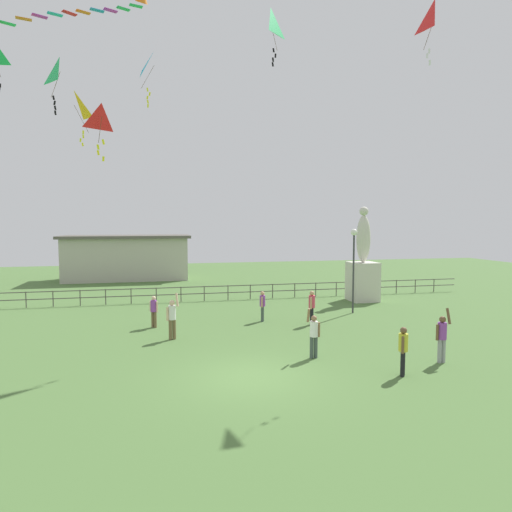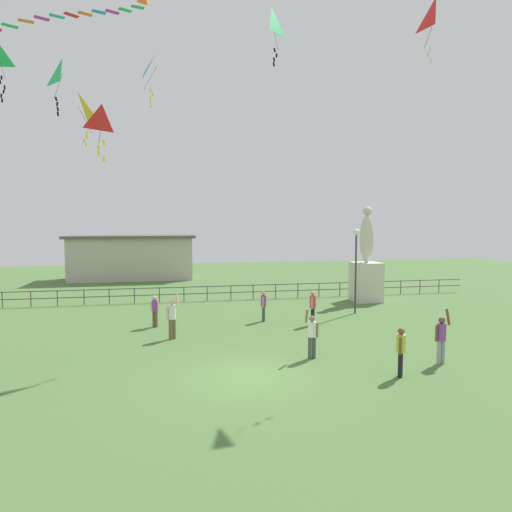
{
  "view_description": "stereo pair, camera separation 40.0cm",
  "coord_description": "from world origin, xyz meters",
  "px_view_note": "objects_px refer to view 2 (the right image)",
  "views": [
    {
      "loc": [
        -2.76,
        -13.35,
        4.96
      ],
      "look_at": [
        1.31,
        5.12,
        3.51
      ],
      "focal_mm": 30.43,
      "sensor_mm": 36.0,
      "label": 1
    },
    {
      "loc": [
        -2.37,
        -13.44,
        4.96
      ],
      "look_at": [
        1.31,
        5.12,
        3.51
      ],
      "focal_mm": 30.43,
      "sensor_mm": 36.0,
      "label": 2
    }
  ],
  "objects_px": {
    "person_6": "(312,333)",
    "kite_2": "(157,68)",
    "statue_monument": "(366,271)",
    "person_3": "(172,316)",
    "lamppost": "(356,253)",
    "kite_0": "(78,108)",
    "kite_1": "(272,24)",
    "person_5": "(401,349)",
    "kite_6": "(62,75)",
    "person_0": "(155,309)",
    "streamer_kite": "(129,1)",
    "kite_5": "(102,119)",
    "person_2": "(441,336)",
    "person_1": "(264,304)",
    "kite_4": "(435,17)",
    "person_4": "(313,306)"
  },
  "relations": [
    {
      "from": "statue_monument",
      "to": "person_0",
      "type": "relative_size",
      "value": 3.96
    },
    {
      "from": "kite_1",
      "to": "kite_5",
      "type": "distance_m",
      "value": 9.53
    },
    {
      "from": "person_5",
      "to": "streamer_kite",
      "type": "distance_m",
      "value": 19.25
    },
    {
      "from": "kite_1",
      "to": "kite_2",
      "type": "distance_m",
      "value": 7.4
    },
    {
      "from": "person_6",
      "to": "person_3",
      "type": "bearing_deg",
      "value": 143.43
    },
    {
      "from": "lamppost",
      "to": "person_5",
      "type": "relative_size",
      "value": 2.88
    },
    {
      "from": "statue_monument",
      "to": "kite_6",
      "type": "height_order",
      "value": "kite_6"
    },
    {
      "from": "lamppost",
      "to": "person_3",
      "type": "height_order",
      "value": "lamppost"
    },
    {
      "from": "person_4",
      "to": "streamer_kite",
      "type": "relative_size",
      "value": 0.24
    },
    {
      "from": "person_3",
      "to": "person_5",
      "type": "relative_size",
      "value": 1.24
    },
    {
      "from": "kite_2",
      "to": "person_1",
      "type": "bearing_deg",
      "value": -42.06
    },
    {
      "from": "kite_0",
      "to": "kite_5",
      "type": "bearing_deg",
      "value": -72.81
    },
    {
      "from": "person_3",
      "to": "kite_0",
      "type": "height_order",
      "value": "kite_0"
    },
    {
      "from": "person_6",
      "to": "kite_2",
      "type": "relative_size",
      "value": 0.62
    },
    {
      "from": "statue_monument",
      "to": "person_3",
      "type": "xyz_separation_m",
      "value": [
        -12.09,
        -6.77,
        -0.93
      ]
    },
    {
      "from": "kite_6",
      "to": "person_1",
      "type": "bearing_deg",
      "value": -5.43
    },
    {
      "from": "kite_2",
      "to": "person_6",
      "type": "bearing_deg",
      "value": -62.56
    },
    {
      "from": "person_3",
      "to": "kite_4",
      "type": "height_order",
      "value": "kite_4"
    },
    {
      "from": "kite_2",
      "to": "kite_6",
      "type": "distance_m",
      "value": 5.92
    },
    {
      "from": "kite_2",
      "to": "person_0",
      "type": "bearing_deg",
      "value": -91.87
    },
    {
      "from": "person_6",
      "to": "kite_6",
      "type": "height_order",
      "value": "kite_6"
    },
    {
      "from": "person_6",
      "to": "kite_4",
      "type": "distance_m",
      "value": 13.37
    },
    {
      "from": "statue_monument",
      "to": "kite_5",
      "type": "relative_size",
      "value": 2.7
    },
    {
      "from": "person_0",
      "to": "person_2",
      "type": "bearing_deg",
      "value": -36.8
    },
    {
      "from": "kite_1",
      "to": "streamer_kite",
      "type": "height_order",
      "value": "streamer_kite"
    },
    {
      "from": "lamppost",
      "to": "kite_0",
      "type": "relative_size",
      "value": 1.65
    },
    {
      "from": "person_5",
      "to": "kite_0",
      "type": "distance_m",
      "value": 20.49
    },
    {
      "from": "lamppost",
      "to": "person_3",
      "type": "xyz_separation_m",
      "value": [
        -9.86,
        -3.4,
        -2.35
      ]
    },
    {
      "from": "statue_monument",
      "to": "kite_1",
      "type": "height_order",
      "value": "kite_1"
    },
    {
      "from": "lamppost",
      "to": "kite_1",
      "type": "bearing_deg",
      "value": -167.1
    },
    {
      "from": "person_0",
      "to": "person_5",
      "type": "relative_size",
      "value": 0.94
    },
    {
      "from": "person_3",
      "to": "streamer_kite",
      "type": "bearing_deg",
      "value": 119.11
    },
    {
      "from": "person_6",
      "to": "kite_4",
      "type": "xyz_separation_m",
      "value": [
        5.42,
        1.27,
        12.16
      ]
    },
    {
      "from": "kite_0",
      "to": "kite_5",
      "type": "relative_size",
      "value": 1.27
    },
    {
      "from": "kite_1",
      "to": "person_3",
      "type": "bearing_deg",
      "value": -155.12
    },
    {
      "from": "lamppost",
      "to": "kite_2",
      "type": "relative_size",
      "value": 1.53
    },
    {
      "from": "person_1",
      "to": "person_2",
      "type": "relative_size",
      "value": 0.78
    },
    {
      "from": "person_3",
      "to": "kite_0",
      "type": "relative_size",
      "value": 0.71
    },
    {
      "from": "kite_0",
      "to": "kite_6",
      "type": "distance_m",
      "value": 3.62
    },
    {
      "from": "person_4",
      "to": "person_5",
      "type": "xyz_separation_m",
      "value": [
        0.48,
        -7.33,
        -0.03
      ]
    },
    {
      "from": "kite_0",
      "to": "kite_4",
      "type": "bearing_deg",
      "value": -31.57
    },
    {
      "from": "person_3",
      "to": "kite_5",
      "type": "relative_size",
      "value": 0.9
    },
    {
      "from": "person_4",
      "to": "kite_6",
      "type": "xyz_separation_m",
      "value": [
        -11.5,
        2.12,
        10.83
      ]
    },
    {
      "from": "person_3",
      "to": "kite_1",
      "type": "relative_size",
      "value": 0.72
    },
    {
      "from": "person_5",
      "to": "kite_2",
      "type": "distance_m",
      "value": 19.96
    },
    {
      "from": "kite_4",
      "to": "kite_5",
      "type": "xyz_separation_m",
      "value": [
        -13.01,
        2.13,
        -4.05
      ]
    },
    {
      "from": "streamer_kite",
      "to": "kite_5",
      "type": "bearing_deg",
      "value": -103.36
    },
    {
      "from": "person_3",
      "to": "kite_2",
      "type": "distance_m",
      "value": 14.55
    },
    {
      "from": "person_6",
      "to": "kite_2",
      "type": "height_order",
      "value": "kite_2"
    },
    {
      "from": "person_4",
      "to": "kite_2",
      "type": "xyz_separation_m",
      "value": [
        -7.34,
        5.9,
        12.7
      ]
    }
  ]
}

